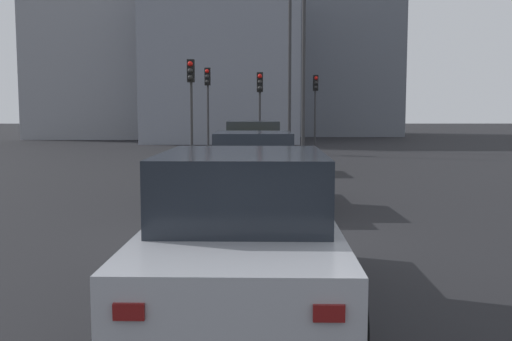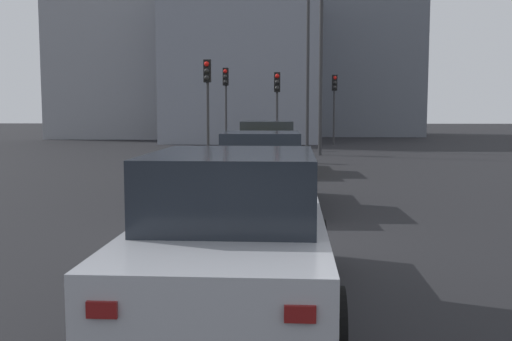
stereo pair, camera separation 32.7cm
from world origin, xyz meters
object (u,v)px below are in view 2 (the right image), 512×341
at_px(traffic_light_near_right, 277,95).
at_px(street_lamp_kerbside, 308,46).
at_px(traffic_light_far_left, 334,95).
at_px(car_black_second, 261,171).
at_px(street_lamp_far, 321,60).
at_px(car_yellow_lead, 267,147).
at_px(traffic_light_far_right, 207,88).
at_px(car_silver_third, 235,234).
at_px(traffic_light_near_left, 226,91).

xyz_separation_m(traffic_light_near_right, street_lamp_kerbside, (2.80, -1.54, 2.51)).
bearing_deg(traffic_light_near_right, traffic_light_far_left, 153.59).
height_order(car_black_second, street_lamp_far, street_lamp_far).
xyz_separation_m(street_lamp_kerbside, street_lamp_far, (-4.01, -0.36, -1.02)).
relative_size(car_yellow_lead, street_lamp_far, 0.67).
height_order(traffic_light_near_right, street_lamp_kerbside, street_lamp_kerbside).
height_order(car_yellow_lead, traffic_light_far_left, traffic_light_far_left).
xyz_separation_m(traffic_light_near_right, street_lamp_far, (-1.20, -1.90, 1.49)).
relative_size(car_black_second, traffic_light_far_right, 1.05).
bearing_deg(car_silver_third, car_yellow_lead, 1.27).
relative_size(traffic_light_far_right, street_lamp_kerbside, 0.44).
relative_size(traffic_light_near_left, traffic_light_far_right, 1.04).
distance_m(traffic_light_near_right, traffic_light_far_right, 4.56).
xyz_separation_m(car_yellow_lead, traffic_light_near_left, (11.49, 2.33, 2.20)).
relative_size(car_silver_third, street_lamp_kerbside, 0.51).
relative_size(car_black_second, traffic_light_far_left, 1.05).
relative_size(car_silver_third, traffic_light_far_right, 1.15).
xyz_separation_m(traffic_light_near_left, traffic_light_far_right, (-6.93, 0.14, -0.11)).
distance_m(car_black_second, car_silver_third, 6.43).
height_order(traffic_light_far_right, street_lamp_far, street_lamp_far).
xyz_separation_m(traffic_light_near_left, traffic_light_far_left, (3.62, -5.94, -0.11)).
bearing_deg(street_lamp_kerbside, traffic_light_near_left, 82.89).
height_order(car_silver_third, traffic_light_far_left, traffic_light_far_left).
xyz_separation_m(car_black_second, traffic_light_far_left, (22.21, -3.60, 2.14)).
relative_size(traffic_light_far_left, street_lamp_kerbside, 0.44).
xyz_separation_m(car_yellow_lead, car_silver_third, (-13.52, 0.08, -0.02)).
distance_m(car_yellow_lead, traffic_light_near_right, 8.39).
bearing_deg(traffic_light_near_left, car_yellow_lead, 17.22).
relative_size(car_yellow_lead, car_black_second, 1.13).
bearing_deg(traffic_light_far_left, traffic_light_near_left, -65.53).
relative_size(traffic_light_near_right, traffic_light_far_right, 0.93).
relative_size(traffic_light_near_left, traffic_light_far_left, 1.04).
xyz_separation_m(traffic_light_far_left, street_lamp_far, (-8.16, 1.39, 1.30)).
bearing_deg(car_yellow_lead, car_black_second, 179.50).
bearing_deg(street_lamp_far, traffic_light_far_right, 117.10).
distance_m(car_silver_third, traffic_light_far_right, 18.36).
bearing_deg(car_yellow_lead, traffic_light_far_left, -14.05).
bearing_deg(street_lamp_far, car_silver_third, 173.56).
relative_size(car_yellow_lead, traffic_light_far_left, 1.18).
height_order(car_black_second, traffic_light_near_right, traffic_light_near_right).
height_order(car_yellow_lead, street_lamp_far, street_lamp_far).
bearing_deg(traffic_light_near_right, traffic_light_near_left, -142.53).
height_order(traffic_light_far_left, traffic_light_far_right, traffic_light_far_left).
xyz_separation_m(traffic_light_near_right, traffic_light_far_right, (-3.61, 2.79, 0.19)).
bearing_deg(traffic_light_near_left, car_black_second, 12.94).
distance_m(street_lamp_kerbside, street_lamp_far, 4.15).
relative_size(car_black_second, traffic_light_near_right, 1.13).
relative_size(car_yellow_lead, traffic_light_far_right, 1.19).
xyz_separation_m(car_black_second, traffic_light_far_right, (11.65, 2.48, 2.13)).
height_order(traffic_light_near_right, traffic_light_far_right, traffic_light_far_right).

